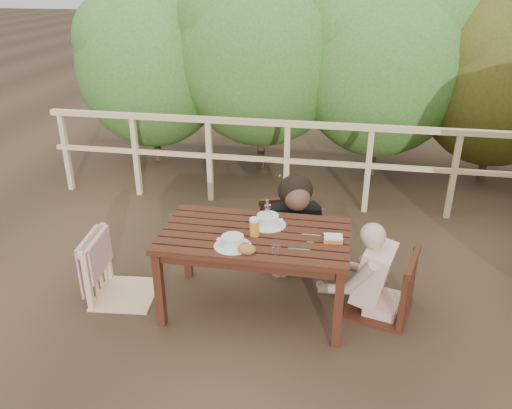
% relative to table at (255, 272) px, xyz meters
% --- Properties ---
extents(ground, '(60.00, 60.00, 0.00)m').
position_rel_table_xyz_m(ground, '(0.00, 0.00, -0.33)').
color(ground, '#4E3724').
rests_on(ground, ground).
extents(table, '(1.44, 0.81, 0.67)m').
position_rel_table_xyz_m(table, '(0.00, 0.00, 0.00)').
color(table, '#39190E').
rests_on(table, ground).
extents(chair_left, '(0.56, 0.56, 1.04)m').
position_rel_table_xyz_m(chair_left, '(-1.10, -0.04, 0.18)').
color(chair_left, '#E8BC87').
rests_on(chair_left, ground).
extents(chair_far, '(0.64, 0.64, 1.01)m').
position_rel_table_xyz_m(chair_far, '(0.18, 0.81, 0.17)').
color(chair_far, '#39190E').
rests_on(chair_far, ground).
extents(chair_right, '(0.62, 0.62, 1.01)m').
position_rel_table_xyz_m(chair_right, '(0.99, 0.14, 0.17)').
color(chair_right, '#39190E').
rests_on(chair_right, ground).
extents(woman, '(0.76, 0.84, 1.39)m').
position_rel_table_xyz_m(woman, '(0.18, 0.83, 0.36)').
color(woman, black).
rests_on(woman, ground).
extents(diner_right, '(0.72, 0.64, 1.24)m').
position_rel_table_xyz_m(diner_right, '(1.02, 0.14, 0.28)').
color(diner_right, beige).
rests_on(diner_right, ground).
extents(railing, '(5.60, 0.10, 1.01)m').
position_rel_table_xyz_m(railing, '(0.00, 2.00, 0.17)').
color(railing, '#E8BC87').
rests_on(railing, ground).
extents(hedge_row, '(6.60, 1.60, 3.80)m').
position_rel_table_xyz_m(hedge_row, '(0.40, 3.20, 1.57)').
color(hedge_row, '#3C6C28').
rests_on(hedge_row, ground).
extents(soup_near, '(0.28, 0.28, 0.09)m').
position_rel_table_xyz_m(soup_near, '(-0.12, -0.22, 0.38)').
color(soup_near, white).
rests_on(soup_near, table).
extents(soup_far, '(0.29, 0.29, 0.10)m').
position_rel_table_xyz_m(soup_far, '(0.07, 0.16, 0.38)').
color(soup_far, white).
rests_on(soup_far, table).
extents(bread_roll, '(0.13, 0.10, 0.08)m').
position_rel_table_xyz_m(bread_roll, '(-0.00, -0.30, 0.37)').
color(bread_roll, olive).
rests_on(bread_roll, table).
extents(beer_glass, '(0.08, 0.08, 0.15)m').
position_rel_table_xyz_m(beer_glass, '(0.00, -0.03, 0.41)').
color(beer_glass, gold).
rests_on(beer_glass, table).
extents(bottle, '(0.05, 0.05, 0.22)m').
position_rel_table_xyz_m(bottle, '(0.07, 0.17, 0.45)').
color(bottle, silver).
rests_on(bottle, table).
extents(tumbler, '(0.07, 0.07, 0.08)m').
position_rel_table_xyz_m(tumbler, '(0.20, -0.28, 0.37)').
color(tumbler, silver).
rests_on(tumbler, table).
extents(butter_tub, '(0.15, 0.11, 0.06)m').
position_rel_table_xyz_m(butter_tub, '(0.59, -0.03, 0.36)').
color(butter_tub, white).
rests_on(butter_tub, table).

